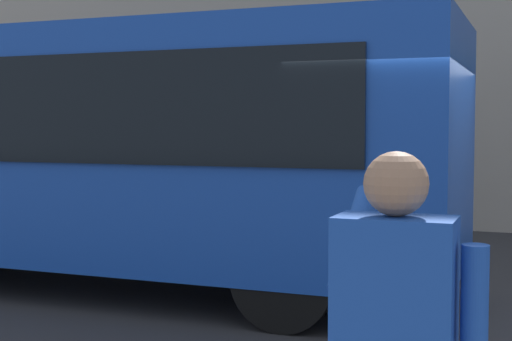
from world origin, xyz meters
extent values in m
plane|color=#2B2B2D|center=(0.00, 0.00, 0.00)|extent=(60.00, 60.00, 0.00)
cube|color=#1947AD|center=(4.29, -0.09, 1.70)|extent=(9.00, 2.50, 2.60)
cube|color=black|center=(4.29, 1.17, 2.10)|extent=(7.60, 0.06, 1.10)
cylinder|color=black|center=(1.29, -1.19, 0.50)|extent=(1.00, 0.28, 1.00)
cylinder|color=black|center=(1.29, 1.01, 0.50)|extent=(1.00, 0.28, 1.00)
cube|color=#1E4CAD|center=(-0.49, 4.98, 1.30)|extent=(0.40, 0.24, 0.66)
sphere|color=#A87A5B|center=(-0.49, 4.98, 1.74)|extent=(0.22, 0.22, 0.22)
cylinder|color=#1E4CAD|center=(-0.75, 4.98, 1.26)|extent=(0.09, 0.09, 0.58)
cylinder|color=#1E4CAD|center=(-0.31, 4.82, 1.52)|extent=(0.09, 0.48, 0.37)
cube|color=black|center=(-0.39, 4.68, 1.72)|extent=(0.07, 0.01, 0.14)
camera|label=1|loc=(-0.94, 7.44, 1.94)|focal=51.56mm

